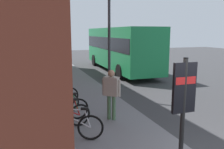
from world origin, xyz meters
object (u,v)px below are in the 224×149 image
(bicycle_mid_rack, at_px, (71,127))
(bicycle_by_door, at_px, (63,110))
(transit_info_sign, at_px, (184,95))
(bicycle_leaning_wall, at_px, (58,97))
(pedestrian_near_bus, at_px, (111,90))
(city_bus, at_px, (119,46))
(bicycle_far_end, at_px, (56,104))
(street_lamp, at_px, (109,29))
(bicycle_under_window, at_px, (64,117))

(bicycle_mid_rack, relative_size, bicycle_by_door, 0.96)
(bicycle_mid_rack, xyz_separation_m, transit_info_sign, (-1.97, -2.10, 1.21))
(bicycle_leaning_wall, bearing_deg, pedestrian_near_bus, -142.77)
(bicycle_leaning_wall, height_order, city_bus, city_bus)
(bicycle_far_end, bearing_deg, street_lamp, -55.93)
(bicycle_mid_rack, distance_m, transit_info_sign, 3.12)
(bicycle_by_door, relative_size, street_lamp, 0.34)
(pedestrian_near_bus, distance_m, street_lamp, 3.71)
(bicycle_far_end, xyz_separation_m, street_lamp, (1.80, -2.66, 2.68))
(bicycle_far_end, relative_size, city_bus, 0.17)
(bicycle_under_window, relative_size, bicycle_by_door, 0.98)
(bicycle_mid_rack, relative_size, city_bus, 0.16)
(bicycle_mid_rack, height_order, pedestrian_near_bus, pedestrian_near_bus)
(bicycle_by_door, relative_size, bicycle_far_end, 1.00)
(bicycle_leaning_wall, bearing_deg, city_bus, -35.49)
(bicycle_under_window, xyz_separation_m, city_bus, (10.43, -5.88, 1.41))
(bicycle_far_end, relative_size, pedestrian_near_bus, 1.04)
(transit_info_sign, distance_m, street_lamp, 6.22)
(bicycle_mid_rack, bearing_deg, bicycle_by_door, 0.87)
(transit_info_sign, bearing_deg, bicycle_under_window, 38.54)
(bicycle_under_window, xyz_separation_m, street_lamp, (3.28, -2.58, 2.68))
(transit_info_sign, height_order, city_bus, city_bus)
(bicycle_leaning_wall, height_order, pedestrian_near_bus, pedestrian_near_bus)
(city_bus, height_order, street_lamp, street_lamp)
(bicycle_mid_rack, xyz_separation_m, bicycle_under_window, (0.78, 0.09, 0.00))
(pedestrian_near_bus, relative_size, street_lamp, 0.33)
(pedestrian_near_bus, bearing_deg, street_lamp, -17.68)
(transit_info_sign, bearing_deg, bicycle_leaning_wall, 22.37)
(city_bus, bearing_deg, bicycle_under_window, 150.61)
(bicycle_far_end, bearing_deg, transit_info_sign, -151.74)
(bicycle_by_door, xyz_separation_m, city_bus, (9.73, -5.81, 1.41))
(bicycle_by_door, bearing_deg, bicycle_under_window, 174.25)
(bicycle_by_door, bearing_deg, pedestrian_near_bus, -103.81)
(bicycle_far_end, distance_m, street_lamp, 4.18)
(bicycle_mid_rack, height_order, city_bus, city_bus)
(bicycle_by_door, bearing_deg, bicycle_mid_rack, -179.13)
(street_lamp, bearing_deg, bicycle_leaning_wall, 110.90)
(pedestrian_near_bus, bearing_deg, bicycle_leaning_wall, 37.23)
(bicycle_under_window, distance_m, bicycle_by_door, 0.70)
(transit_info_sign, height_order, street_lamp, street_lamp)
(bicycle_under_window, xyz_separation_m, bicycle_far_end, (1.48, 0.08, -0.00))
(bicycle_by_door, bearing_deg, street_lamp, -44.20)
(bicycle_leaning_wall, relative_size, transit_info_sign, 0.73)
(bicycle_mid_rack, height_order, bicycle_under_window, same)
(bicycle_leaning_wall, xyz_separation_m, city_bus, (8.10, -5.78, 1.41))
(city_bus, bearing_deg, bicycle_by_door, 149.18)
(bicycle_under_window, bearing_deg, city_bus, -29.39)
(bicycle_mid_rack, xyz_separation_m, street_lamp, (4.06, -2.48, 2.68))
(pedestrian_near_bus, bearing_deg, bicycle_mid_rack, 125.58)
(bicycle_far_end, bearing_deg, bicycle_by_door, -168.97)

